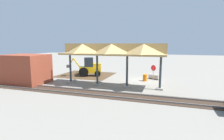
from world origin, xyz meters
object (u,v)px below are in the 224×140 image
at_px(stop_sign, 153,70).
at_px(backhoe, 89,68).
at_px(brick_utility_building, 26,69).
at_px(concrete_pipe, 154,76).
at_px(traffic_barrel, 145,78).

xyz_separation_m(stop_sign, backhoe, (9.54, -0.80, -0.25)).
relative_size(backhoe, brick_utility_building, 1.04).
bearing_deg(concrete_pipe, stop_sign, 86.33).
xyz_separation_m(concrete_pipe, traffic_barrel, (1.10, 1.61, 0.06)).
distance_m(concrete_pipe, brick_utility_building, 16.74).
height_order(concrete_pipe, brick_utility_building, brick_utility_building).
height_order(stop_sign, brick_utility_building, brick_utility_building).
relative_size(stop_sign, backhoe, 0.41).
height_order(backhoe, concrete_pipe, backhoe).
distance_m(brick_utility_building, traffic_barrel, 15.08).
height_order(brick_utility_building, traffic_barrel, brick_utility_building).
bearing_deg(brick_utility_building, concrete_pipe, -153.94).
bearing_deg(backhoe, concrete_pipe, -177.03).
relative_size(stop_sign, concrete_pipe, 1.25).
bearing_deg(backhoe, traffic_barrel, 172.59).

